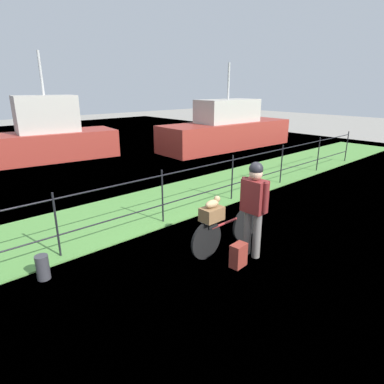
# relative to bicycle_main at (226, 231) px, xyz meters

# --- Properties ---
(ground_plane) EXTENTS (60.00, 60.00, 0.00)m
(ground_plane) POSITION_rel_bicycle_main_xyz_m (-0.11, -0.61, -0.36)
(ground_plane) COLOR gray
(grass_strip) EXTENTS (27.00, 2.40, 0.03)m
(grass_strip) POSITION_rel_bicycle_main_xyz_m (-0.11, 2.71, -0.34)
(grass_strip) COLOR #569342
(grass_strip) RESTS_ON ground
(harbor_water) EXTENTS (30.00, 30.00, 0.00)m
(harbor_water) POSITION_rel_bicycle_main_xyz_m (-0.11, 9.23, -0.36)
(harbor_water) COLOR #426684
(harbor_water) RESTS_ON ground
(iron_fence) EXTENTS (18.04, 0.04, 1.19)m
(iron_fence) POSITION_rel_bicycle_main_xyz_m (-0.11, 1.74, 0.34)
(iron_fence) COLOR black
(iron_fence) RESTS_ON ground
(bicycle_main) EXTENTS (1.71, 0.16, 0.68)m
(bicycle_main) POSITION_rel_bicycle_main_xyz_m (0.00, 0.00, 0.00)
(bicycle_main) COLOR black
(bicycle_main) RESTS_ON ground
(wooden_crate) EXTENTS (0.39, 0.26, 0.23)m
(wooden_crate) POSITION_rel_bicycle_main_xyz_m (-0.38, 0.00, 0.44)
(wooden_crate) COLOR brown
(wooden_crate) RESTS_ON bicycle_main
(terrier_dog) EXTENTS (0.32, 0.14, 0.18)m
(terrier_dog) POSITION_rel_bicycle_main_xyz_m (-0.36, 0.00, 0.63)
(terrier_dog) COLOR tan
(terrier_dog) RESTS_ON wooden_crate
(cyclist_person) EXTENTS (0.26, 0.54, 1.68)m
(cyclist_person) POSITION_rel_bicycle_main_xyz_m (0.17, -0.45, 0.65)
(cyclist_person) COLOR slate
(cyclist_person) RESTS_ON ground
(backpack_on_paving) EXTENTS (0.30, 0.21, 0.40)m
(backpack_on_paving) POSITION_rel_bicycle_main_xyz_m (-0.30, -0.54, -0.16)
(backpack_on_paving) COLOR maroon
(backpack_on_paving) RESTS_ON ground
(mooring_bollard) EXTENTS (0.20, 0.20, 0.40)m
(mooring_bollard) POSITION_rel_bicycle_main_xyz_m (-2.81, 1.24, -0.16)
(mooring_bollard) COLOR #38383D
(mooring_bollard) RESTS_ON ground
(moored_boat_near) EXTENTS (5.32, 2.61, 4.11)m
(moored_boat_near) POSITION_rel_bicycle_main_xyz_m (0.51, 9.95, 0.55)
(moored_boat_near) COLOR #9E3328
(moored_boat_near) RESTS_ON ground
(moored_boat_mid) EXTENTS (7.07, 2.40, 3.85)m
(moored_boat_mid) POSITION_rel_bicycle_main_xyz_m (7.77, 6.97, 0.49)
(moored_boat_mid) COLOR #9E3328
(moored_boat_mid) RESTS_ON ground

